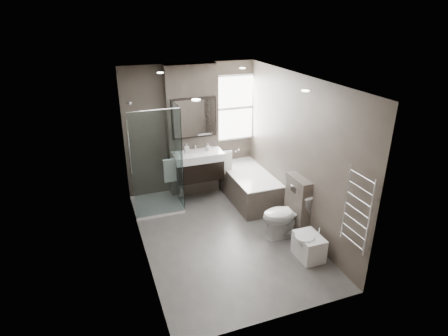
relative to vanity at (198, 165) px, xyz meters
name	(u,v)px	position (x,y,z in m)	size (l,w,h in m)	color
room	(224,165)	(0.00, -1.43, 0.56)	(2.70, 3.90, 2.70)	#504D4A
vanity_pier	(192,132)	(0.00, 0.35, 0.56)	(1.00, 0.25, 2.60)	#4E463E
vanity	(198,165)	(0.00, 0.00, 0.00)	(0.95, 0.47, 0.66)	black
mirror_cabinet	(194,118)	(0.00, 0.19, 0.89)	(0.86, 0.08, 0.76)	black
towel_left	(170,171)	(-0.56, -0.02, -0.02)	(0.24, 0.06, 0.44)	silver
towel_right	(226,163)	(0.56, -0.02, -0.02)	(0.24, 0.06, 0.44)	silver
shower_enclosure	(161,184)	(-0.75, -0.08, -0.25)	(0.90, 0.90, 2.00)	white
bathtub	(249,185)	(0.92, -0.33, -0.43)	(0.75, 1.60, 0.57)	#4E463E
window	(234,108)	(0.90, 0.45, 0.93)	(0.98, 0.06, 1.33)	white
toilet	(286,215)	(0.97, -1.73, -0.35)	(0.44, 0.77, 0.79)	white
cistern_box	(297,205)	(1.21, -1.68, -0.24)	(0.19, 0.55, 1.00)	#4E463E
bidet	(308,246)	(1.01, -2.39, -0.54)	(0.41, 0.48, 0.50)	white
towel_radiator	(357,210)	(1.25, -3.03, 0.38)	(0.03, 0.49, 1.10)	silver
soap_bottle_a	(187,148)	(-0.20, 0.06, 0.35)	(0.08, 0.08, 0.19)	white
soap_bottle_b	(208,147)	(0.22, 0.06, 0.33)	(0.10, 0.10, 0.13)	white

